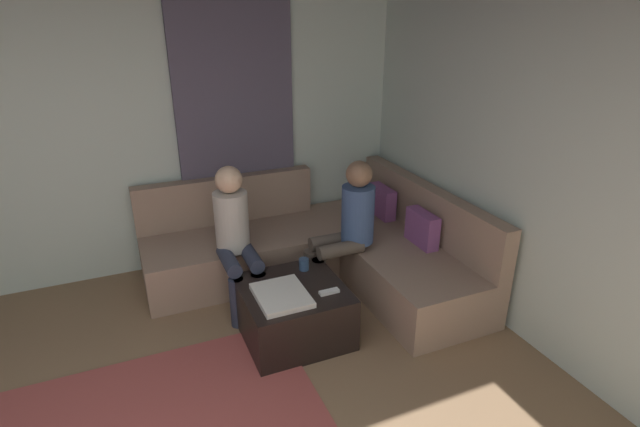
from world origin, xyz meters
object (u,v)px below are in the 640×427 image
(ottoman, at_px, (293,311))
(game_remote, at_px, (329,292))
(person_on_couch_side, at_px, (235,234))
(sectional_couch, at_px, (325,249))
(coffee_mug, at_px, (304,264))
(person_on_couch_back, at_px, (347,224))

(ottoman, xyz_separation_m, game_remote, (0.18, 0.22, 0.22))
(game_remote, xyz_separation_m, person_on_couch_side, (-0.77, -0.49, 0.23))
(ottoman, height_order, game_remote, game_remote)
(sectional_couch, distance_m, ottoman, 0.95)
(coffee_mug, bearing_deg, game_remote, 5.71)
(coffee_mug, xyz_separation_m, person_on_couch_back, (-0.19, 0.47, 0.19))
(ottoman, relative_size, person_on_couch_back, 0.63)
(person_on_couch_back, relative_size, person_on_couch_side, 1.00)
(ottoman, bearing_deg, person_on_couch_back, 121.99)
(ottoman, height_order, person_on_couch_side, person_on_couch_side)
(ottoman, xyz_separation_m, person_on_couch_back, (-0.41, 0.65, 0.45))
(sectional_couch, distance_m, coffee_mug, 0.69)
(game_remote, xyz_separation_m, person_on_couch_back, (-0.59, 0.43, 0.23))
(ottoman, height_order, coffee_mug, coffee_mug)
(sectional_couch, relative_size, ottoman, 3.36)
(sectional_couch, relative_size, person_on_couch_side, 2.12)
(sectional_couch, distance_m, game_remote, 1.01)
(sectional_couch, bearing_deg, game_remote, -22.27)
(coffee_mug, xyz_separation_m, person_on_couch_side, (-0.37, -0.45, 0.19))
(ottoman, distance_m, game_remote, 0.36)
(game_remote, bearing_deg, coffee_mug, -174.29)
(coffee_mug, distance_m, person_on_couch_back, 0.54)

